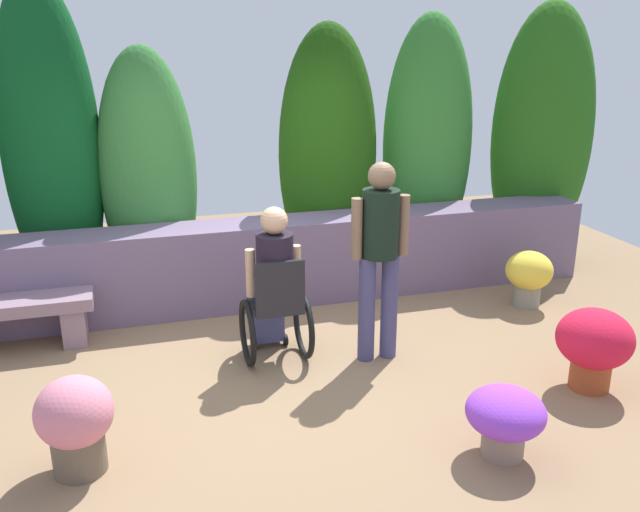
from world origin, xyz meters
TOP-DOWN VIEW (x-y plane):
  - ground_plane at (0.00, 0.00)m, footprint 10.16×10.16m
  - stone_retaining_wall at (0.00, 1.43)m, footprint 7.16×0.51m
  - hedge_backdrop at (0.10, 2.07)m, footprint 8.04×1.10m
  - stone_bench at (-2.23, 0.99)m, footprint 1.33×0.40m
  - person_in_wheelchair at (-0.11, 0.17)m, footprint 0.53×0.66m
  - person_standing_companion at (0.71, -0.06)m, footprint 0.49×0.30m
  - flower_pot_purple_near at (2.58, 0.58)m, footprint 0.46×0.46m
  - flower_pot_terracotta_by_wall at (0.99, -1.61)m, footprint 0.51×0.51m
  - flower_pot_red_accent at (2.10, -1.02)m, footprint 0.58×0.58m
  - flower_pot_small_foreground at (-1.64, -1.00)m, footprint 0.48×0.48m

SIDE VIEW (x-z plane):
  - ground_plane at x=0.00m, z-range 0.00..0.00m
  - flower_pot_terracotta_by_wall at x=0.99m, z-range 0.04..0.51m
  - stone_bench at x=-2.23m, z-range 0.07..0.53m
  - flower_pot_purple_near at x=2.58m, z-range 0.05..0.61m
  - flower_pot_small_foreground at x=-1.64m, z-range 0.03..0.67m
  - flower_pot_red_accent at x=2.10m, z-range 0.05..0.70m
  - stone_retaining_wall at x=0.00m, z-range 0.00..0.85m
  - person_in_wheelchair at x=-0.11m, z-range -0.04..1.29m
  - person_standing_companion at x=0.71m, z-range 0.13..1.80m
  - hedge_backdrop at x=0.10m, z-range -0.15..3.03m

